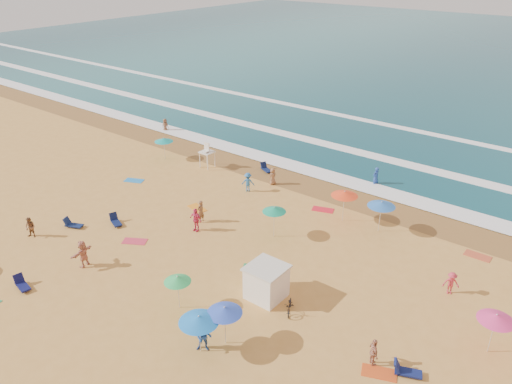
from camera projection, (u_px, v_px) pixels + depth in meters
The scene contains 11 objects.
ground at pixel (233, 252), 34.29m from camera, with size 220.00×220.00×0.00m, color gold.
wet_sand at pixel (326, 190), 43.16m from camera, with size 220.00×220.00×0.00m, color olive.
surf_foam at pixel (372, 158), 49.38m from camera, with size 200.00×18.70×0.05m.
cabana at pixel (266, 283), 29.49m from camera, with size 2.00×2.00×2.00m, color white.
cabana_roof at pixel (267, 268), 29.02m from camera, with size 2.20×2.20×0.12m, color silver.
bicycle at pixel (290, 306), 28.49m from camera, with size 0.54×1.56×0.82m, color black.
lifeguard_stand at pixel (207, 157), 47.15m from camera, with size 1.20×1.20×2.10m, color white, non-canonical shape.
beach_umbrellas at pixel (323, 252), 30.33m from camera, with size 49.45×29.04×0.76m.
loungers at pixel (224, 292), 30.00m from camera, with size 36.35×26.43×0.34m.
towels at pixel (192, 253), 34.12m from camera, with size 36.87×23.94×0.03m.
beachgoers at pixel (247, 221), 36.56m from camera, with size 45.42×25.51×2.13m.
Camera 1 is at (19.04, -21.92, 18.78)m, focal length 35.00 mm.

